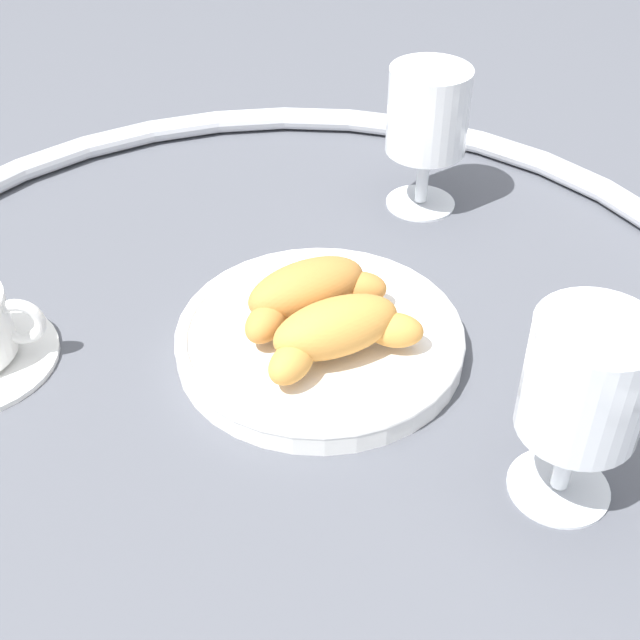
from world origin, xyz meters
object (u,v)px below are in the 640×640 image
object	(u,v)px
pastry_plate	(320,338)
croissant_small	(338,332)
croissant_large	(307,291)
juice_glass_right	(585,386)
juice_glass_left	(428,116)

from	to	relation	value
pastry_plate	croissant_small	bearing A→B (deg)	69.26
croissant_small	croissant_large	bearing A→B (deg)	-110.92
croissant_small	juice_glass_right	size ratio (longest dim) A/B	0.91
pastry_plate	croissant_large	world-z (taller)	croissant_large
juice_glass_right	pastry_plate	bearing A→B (deg)	-88.32
pastry_plate	croissant_small	size ratio (longest dim) A/B	1.78
croissant_large	juice_glass_left	xyz separation A→B (m)	(-0.22, -0.06, 0.05)
croissant_small	juice_glass_left	xyz separation A→B (m)	(-0.24, -0.11, 0.05)
croissant_large	juice_glass_right	bearing A→B (deg)	89.38
croissant_large	juice_glass_right	size ratio (longest dim) A/B	0.94
croissant_small	juice_glass_left	distance (m)	0.27
croissant_large	croissant_small	world-z (taller)	same
pastry_plate	croissant_small	world-z (taller)	croissant_small
pastry_plate	croissant_large	xyz separation A→B (m)	(-0.01, -0.02, 0.03)
juice_glass_left	juice_glass_right	bearing A→B (deg)	52.67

